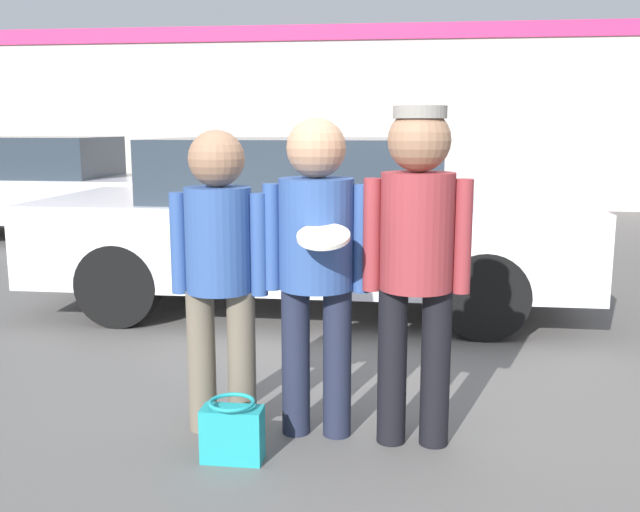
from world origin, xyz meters
name	(u,v)px	position (x,y,z in m)	size (l,w,h in m)	color
ground_plane	(386,425)	(0.00, 0.00, 0.00)	(56.00, 56.00, 0.00)	#5B5956
storefront_building	(406,116)	(0.00, 10.72, 1.82)	(24.00, 0.22, 3.59)	beige
person_left	(219,258)	(-0.88, -0.16, 0.95)	(0.52, 0.35, 1.61)	#665B4C
person_middle_with_frisbee	(316,250)	(-0.37, -0.15, 1.00)	(0.55, 0.58, 1.67)	#1E2338
person_right	(417,245)	(0.14, -0.20, 1.04)	(0.53, 0.36, 1.72)	black
parked_car_near	(308,222)	(-0.80, 2.60, 0.78)	(4.75, 1.95, 1.52)	silver
parked_car_far	(38,187)	(-5.34, 6.19, 0.75)	(4.29, 1.81, 1.47)	silver
shrub	(159,186)	(-4.89, 10.08, 0.45)	(0.91, 0.91, 0.91)	#2D6B33
handbag	(232,432)	(-0.73, -0.51, 0.15)	(0.30, 0.23, 0.31)	teal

